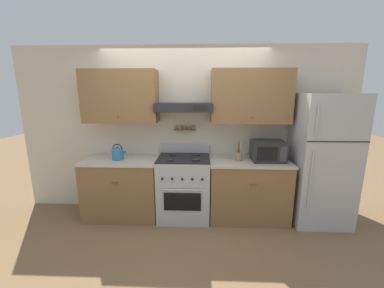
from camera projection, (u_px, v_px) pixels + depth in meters
ground_plane at (183, 227)px, 3.32m from camera, size 16.00×16.00×0.00m
wall_back at (186, 119)px, 3.60m from camera, size 5.20×0.46×2.55m
counter_left at (123, 187)px, 3.58m from camera, size 1.11×0.65×0.90m
counter_right at (248, 189)px, 3.51m from camera, size 1.15×0.65×0.90m
stove_range at (184, 187)px, 3.53m from camera, size 0.75×0.66×1.07m
refrigerator at (322, 160)px, 3.34m from camera, size 0.77×0.70×1.86m
tea_kettle at (118, 153)px, 3.45m from camera, size 0.21×0.17×0.23m
microwave at (268, 151)px, 3.37m from camera, size 0.45×0.35×0.29m
utensil_crock at (238, 156)px, 3.39m from camera, size 0.11×0.11×0.28m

